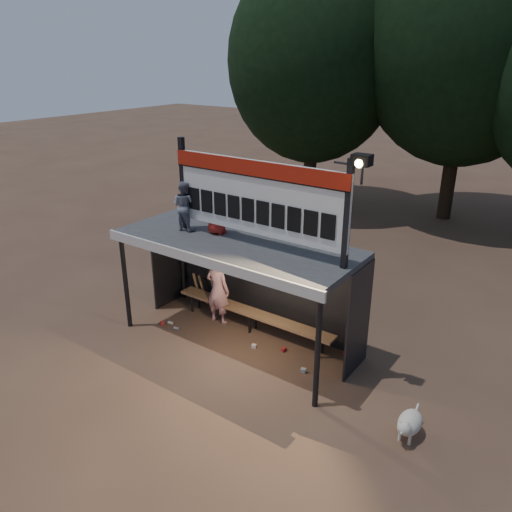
# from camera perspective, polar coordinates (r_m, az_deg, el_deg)

# --- Properties ---
(ground) EXTENTS (80.00, 80.00, 0.00)m
(ground) POSITION_cam_1_polar(r_m,az_deg,el_deg) (10.92, -2.10, -9.70)
(ground) COLOR #4E3527
(ground) RESTS_ON ground
(player) EXTENTS (0.61, 0.41, 1.63)m
(player) POSITION_cam_1_polar(r_m,az_deg,el_deg) (11.30, -4.38, -3.88)
(player) COLOR white
(player) RESTS_ON ground
(child_a) EXTENTS (0.54, 0.44, 1.03)m
(child_a) POSITION_cam_1_polar(r_m,az_deg,el_deg) (10.46, -8.22, 5.69)
(child_a) COLOR slate
(child_a) RESTS_ON dugout_shelter
(child_b) EXTENTS (0.55, 0.37, 1.07)m
(child_b) POSITION_cam_1_polar(r_m,az_deg,el_deg) (10.16, -4.49, 5.48)
(child_b) COLOR #A9201A
(child_b) RESTS_ON dugout_shelter
(dugout_shelter) EXTENTS (5.10, 2.08, 2.32)m
(dugout_shelter) POSITION_cam_1_polar(r_m,az_deg,el_deg) (10.25, -1.42, -0.30)
(dugout_shelter) COLOR #3B3B3E
(dugout_shelter) RESTS_ON ground
(scoreboard_assembly) EXTENTS (4.10, 0.27, 1.99)m
(scoreboard_assembly) POSITION_cam_1_polar(r_m,az_deg,el_deg) (9.27, 0.33, 6.92)
(scoreboard_assembly) COLOR black
(scoreboard_assembly) RESTS_ON dugout_shelter
(bench) EXTENTS (4.00, 0.35, 0.48)m
(bench) POSITION_cam_1_polar(r_m,az_deg,el_deg) (11.08, -0.39, -6.58)
(bench) COLOR #946B46
(bench) RESTS_ON ground
(tree_left) EXTENTS (6.46, 6.46, 9.27)m
(tree_left) POSITION_cam_1_polar(r_m,az_deg,el_deg) (19.86, 6.69, 21.27)
(tree_left) COLOR #322416
(tree_left) RESTS_ON ground
(tree_mid) EXTENTS (7.22, 7.22, 10.36)m
(tree_mid) POSITION_cam_1_polar(r_m,az_deg,el_deg) (19.41, 23.18, 21.70)
(tree_mid) COLOR black
(tree_mid) RESTS_ON ground
(dog) EXTENTS (0.36, 0.81, 0.49)m
(dog) POSITION_cam_1_polar(r_m,az_deg,el_deg) (8.74, 17.09, -17.82)
(dog) COLOR beige
(dog) RESTS_ON ground
(bats) EXTENTS (0.68, 0.35, 0.84)m
(bats) POSITION_cam_1_polar(r_m,az_deg,el_deg) (12.16, -5.71, -3.99)
(bats) COLOR olive
(bats) RESTS_ON ground
(litter) EXTENTS (4.08, 1.41, 0.08)m
(litter) POSITION_cam_1_polar(r_m,az_deg,el_deg) (10.84, -1.95, -9.71)
(litter) COLOR #B31E22
(litter) RESTS_ON ground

